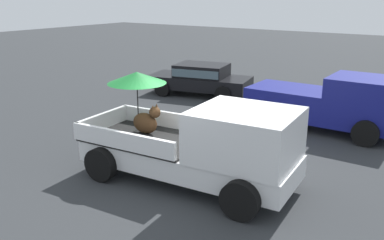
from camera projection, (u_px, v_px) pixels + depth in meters
ground_plane at (188, 180)px, 9.70m from camera, size 80.00×80.00×0.00m
pickup_truck_main at (203, 143)px, 9.25m from camera, size 5.19×2.58×2.36m
pickup_truck_red at (328, 103)px, 13.14m from camera, size 4.80×2.17×1.80m
parked_sedan_far at (200, 78)px, 17.70m from camera, size 4.57×2.64×1.33m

